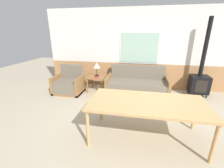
{
  "coord_description": "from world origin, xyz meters",
  "views": [
    {
      "loc": [
        -0.23,
        -2.7,
        1.93
      ],
      "look_at": [
        -0.99,
        1.19,
        0.55
      ],
      "focal_mm": 24.0,
      "sensor_mm": 36.0,
      "label": 1
    }
  ],
  "objects_px": {
    "dining_table": "(147,105)",
    "wood_stove": "(200,79)",
    "couch": "(137,86)",
    "side_table": "(97,79)",
    "armchair": "(69,85)",
    "table_lamp": "(97,66)"
  },
  "relations": [
    {
      "from": "dining_table",
      "to": "wood_stove",
      "type": "height_order",
      "value": "wood_stove"
    },
    {
      "from": "couch",
      "to": "side_table",
      "type": "height_order",
      "value": "couch"
    },
    {
      "from": "couch",
      "to": "armchair",
      "type": "height_order",
      "value": "armchair"
    },
    {
      "from": "table_lamp",
      "to": "wood_stove",
      "type": "bearing_deg",
      "value": 2.24
    },
    {
      "from": "couch",
      "to": "dining_table",
      "type": "distance_m",
      "value": 2.28
    },
    {
      "from": "couch",
      "to": "armchair",
      "type": "relative_size",
      "value": 2.18
    },
    {
      "from": "dining_table",
      "to": "wood_stove",
      "type": "xyz_separation_m",
      "value": [
        1.68,
        2.4,
        -0.15
      ]
    },
    {
      "from": "table_lamp",
      "to": "wood_stove",
      "type": "xyz_separation_m",
      "value": [
        3.29,
        0.13,
        -0.32
      ]
    },
    {
      "from": "side_table",
      "to": "dining_table",
      "type": "bearing_deg",
      "value": -53.7
    },
    {
      "from": "armchair",
      "to": "side_table",
      "type": "bearing_deg",
      "value": 5.24
    },
    {
      "from": "couch",
      "to": "table_lamp",
      "type": "relative_size",
      "value": 4.4
    },
    {
      "from": "wood_stove",
      "to": "dining_table",
      "type": "bearing_deg",
      "value": -125.0
    },
    {
      "from": "couch",
      "to": "dining_table",
      "type": "height_order",
      "value": "couch"
    },
    {
      "from": "table_lamp",
      "to": "wood_stove",
      "type": "height_order",
      "value": "wood_stove"
    },
    {
      "from": "armchair",
      "to": "side_table",
      "type": "xyz_separation_m",
      "value": [
        0.87,
        0.34,
        0.16
      ]
    },
    {
      "from": "side_table",
      "to": "table_lamp",
      "type": "relative_size",
      "value": 1.26
    },
    {
      "from": "dining_table",
      "to": "table_lamp",
      "type": "bearing_deg",
      "value": 125.43
    },
    {
      "from": "side_table",
      "to": "couch",
      "type": "bearing_deg",
      "value": 2.24
    },
    {
      "from": "couch",
      "to": "wood_stove",
      "type": "bearing_deg",
      "value": 5.22
    },
    {
      "from": "armchair",
      "to": "wood_stove",
      "type": "relative_size",
      "value": 0.39
    },
    {
      "from": "couch",
      "to": "table_lamp",
      "type": "distance_m",
      "value": 1.5
    },
    {
      "from": "dining_table",
      "to": "couch",
      "type": "bearing_deg",
      "value": 96.18
    }
  ]
}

